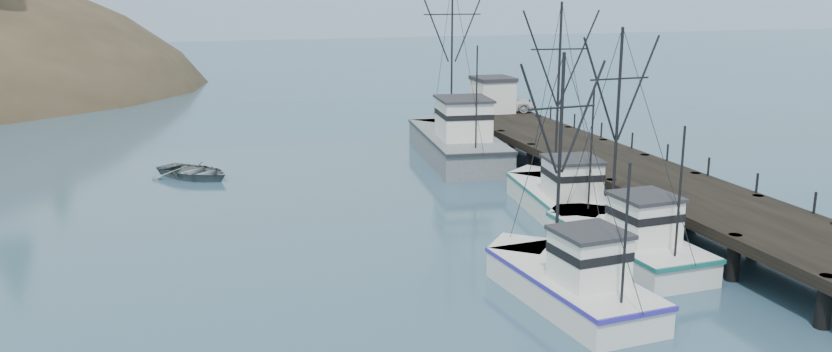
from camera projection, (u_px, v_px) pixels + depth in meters
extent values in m
plane|color=#2A485F|center=(487.00, 322.00, 29.82)|extent=(400.00, 400.00, 0.00)
cube|color=black|center=(606.00, 161.00, 48.24)|extent=(6.00, 44.00, 0.50)
cylinder|color=black|center=(824.00, 302.00, 29.08)|extent=(0.56, 0.56, 2.00)
cylinder|color=black|center=(733.00, 258.00, 33.73)|extent=(0.56, 0.56, 2.00)
cylinder|color=black|center=(664.00, 224.00, 38.38)|extent=(0.56, 0.56, 2.00)
cylinder|color=black|center=(756.00, 215.00, 39.85)|extent=(0.56, 0.56, 2.00)
cylinder|color=black|center=(610.00, 198.00, 43.03)|extent=(0.56, 0.56, 2.00)
cylinder|color=black|center=(694.00, 191.00, 44.50)|extent=(0.56, 0.56, 2.00)
cylinder|color=black|center=(567.00, 177.00, 47.68)|extent=(0.56, 0.56, 2.00)
cylinder|color=black|center=(644.00, 171.00, 49.15)|extent=(0.56, 0.56, 2.00)
cylinder|color=black|center=(531.00, 159.00, 52.33)|extent=(0.56, 0.56, 2.00)
cylinder|color=black|center=(602.00, 154.00, 53.80)|extent=(0.56, 0.56, 2.00)
cylinder|color=black|center=(501.00, 145.00, 56.99)|extent=(0.56, 0.56, 2.00)
cylinder|color=black|center=(567.00, 141.00, 58.45)|extent=(0.56, 0.56, 2.00)
cylinder|color=black|center=(475.00, 132.00, 61.64)|extent=(0.56, 0.56, 2.00)
cylinder|color=black|center=(538.00, 129.00, 63.10)|extent=(0.56, 0.56, 2.00)
cylinder|color=black|center=(453.00, 122.00, 66.29)|extent=(0.56, 0.56, 2.00)
cylinder|color=black|center=(512.00, 119.00, 67.76)|extent=(0.56, 0.56, 2.00)
cube|color=#9EB2C6|center=(258.00, 34.00, 190.77)|extent=(360.00, 40.00, 26.00)
cube|color=silver|center=(37.00, 34.00, 190.60)|extent=(180.00, 25.00, 18.00)
cube|color=silver|center=(13.00, 103.00, 80.96)|extent=(1.00, 3.50, 0.90)
cylinder|color=black|center=(10.00, 74.00, 80.28)|extent=(0.08, 0.08, 6.00)
cube|color=silver|center=(46.00, 100.00, 83.47)|extent=(1.00, 3.50, 0.90)
cylinder|color=black|center=(43.00, 71.00, 82.79)|extent=(0.08, 0.08, 6.00)
cube|color=silver|center=(627.00, 250.00, 36.33)|extent=(3.85, 8.71, 1.60)
cube|color=silver|center=(576.00, 224.00, 40.21)|extent=(3.32, 3.32, 1.60)
cube|color=#165A55|center=(628.00, 236.00, 36.16)|extent=(3.93, 8.93, 0.18)
cube|color=silver|center=(644.00, 220.00, 34.92)|extent=(2.47, 2.54, 1.90)
cube|color=#26262B|center=(646.00, 197.00, 34.68)|extent=(2.68, 2.77, 0.16)
cylinder|color=black|center=(617.00, 129.00, 36.28)|extent=(0.14, 0.14, 9.02)
cylinder|color=black|center=(680.00, 192.00, 32.52)|extent=(0.10, 0.10, 5.41)
cube|color=silver|center=(571.00, 293.00, 31.36)|extent=(3.99, 8.33, 1.60)
cube|color=silver|center=(520.00, 261.00, 34.98)|extent=(3.24, 3.24, 1.60)
cube|color=#2C229C|center=(572.00, 276.00, 31.19)|extent=(4.07, 8.54, 0.18)
cube|color=silver|center=(589.00, 259.00, 30.02)|extent=(2.48, 2.48, 1.90)
cube|color=#26262B|center=(590.00, 232.00, 29.77)|extent=(2.69, 2.70, 0.16)
cylinder|color=black|center=(560.00, 161.00, 31.30)|extent=(0.14, 0.14, 8.37)
cylinder|color=black|center=(626.00, 234.00, 27.79)|extent=(0.10, 0.10, 5.02)
cube|color=silver|center=(563.00, 205.00, 43.67)|extent=(4.68, 9.65, 1.60)
cube|color=silver|center=(536.00, 184.00, 48.12)|extent=(3.54, 3.54, 1.60)
cube|color=#175E55|center=(563.00, 193.00, 43.51)|extent=(4.78, 9.89, 0.18)
cube|color=silver|center=(572.00, 179.00, 42.12)|extent=(2.80, 2.90, 1.90)
cube|color=#26262B|center=(573.00, 159.00, 41.88)|extent=(3.04, 3.17, 0.16)
cylinder|color=black|center=(558.00, 95.00, 43.69)|extent=(0.14, 0.14, 9.91)
cylinder|color=black|center=(591.00, 150.00, 39.37)|extent=(0.10, 0.10, 5.95)
cube|color=slate|center=(457.00, 149.00, 56.67)|extent=(5.94, 13.44, 2.20)
cube|color=slate|center=(438.00, 133.00, 62.90)|extent=(4.49, 4.49, 2.20)
cube|color=black|center=(457.00, 135.00, 56.44)|extent=(6.07, 13.78, 0.18)
cube|color=silver|center=(463.00, 119.00, 54.52)|extent=(3.55, 4.00, 2.60)
cube|color=#26262B|center=(464.00, 99.00, 54.19)|extent=(3.86, 4.36, 0.16)
cylinder|color=black|center=(452.00, 53.00, 57.06)|extent=(0.14, 0.14, 10.80)
cylinder|color=black|center=(476.00, 97.00, 50.87)|extent=(0.10, 0.10, 6.48)
cube|color=silver|center=(493.00, 96.00, 64.63)|extent=(2.80, 3.00, 2.50)
cube|color=#26262B|center=(493.00, 79.00, 64.30)|extent=(3.00, 3.20, 0.30)
imported|color=silver|center=(506.00, 103.00, 65.11)|extent=(5.27, 3.86, 1.33)
imported|color=slate|center=(195.00, 178.00, 51.68)|extent=(6.45, 6.56, 1.11)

